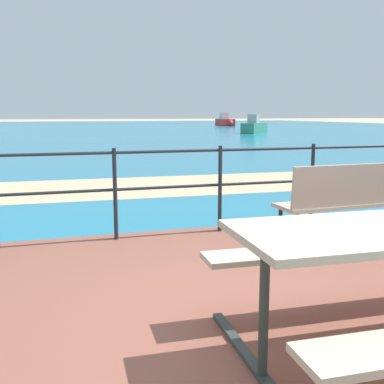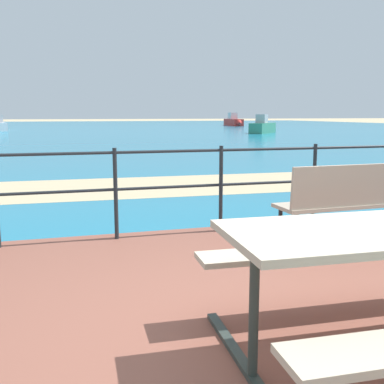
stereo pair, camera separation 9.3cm
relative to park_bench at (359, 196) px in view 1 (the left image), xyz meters
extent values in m
plane|color=tan|center=(-1.68, -1.38, -0.58)|extent=(240.00, 240.00, 0.00)
cube|color=brown|center=(-1.68, -1.38, -0.55)|extent=(6.40, 5.20, 0.06)
cube|color=teal|center=(-1.68, 38.62, -0.58)|extent=(90.00, 90.00, 0.01)
cube|color=tan|center=(-1.68, 4.83, -0.58)|extent=(54.05, 4.14, 0.01)
cube|color=#BCAD93|center=(-1.16, -1.28, -0.08)|extent=(1.73, 0.33, 0.04)
cylinder|color=#2D3833|center=(-1.93, -1.86, -0.16)|extent=(0.05, 0.05, 0.73)
cube|color=#2D3833|center=(-1.93, -1.86, -0.51)|extent=(0.12, 1.48, 0.03)
cube|color=tan|center=(0.00, 0.08, -0.08)|extent=(1.65, 0.47, 0.04)
cube|color=tan|center=(0.00, -0.10, 0.14)|extent=(1.64, 0.12, 0.40)
cylinder|color=#1E2328|center=(-0.75, 0.20, -0.30)|extent=(0.04, 0.04, 0.44)
cylinder|color=#1E2328|center=(-0.74, -0.10, -0.30)|extent=(0.04, 0.04, 0.44)
cylinder|color=#1E2328|center=(-2.27, 1.01, -0.03)|extent=(0.04, 0.04, 0.98)
cylinder|color=#1E2328|center=(-1.09, 1.01, -0.03)|extent=(0.04, 0.04, 0.98)
cylinder|color=#1E2328|center=(0.09, 1.01, -0.03)|extent=(0.04, 0.04, 0.98)
cylinder|color=#1E2328|center=(-1.68, 1.01, 0.40)|extent=(5.90, 0.03, 0.03)
cylinder|color=#1E2328|center=(-1.68, 1.01, 0.01)|extent=(5.90, 0.03, 0.03)
cube|color=#338466|center=(11.13, 26.64, -0.21)|extent=(2.87, 2.97, 0.72)
cube|color=#A5A8AD|center=(10.97, 26.46, 0.45)|extent=(1.00, 1.00, 0.61)
cone|color=#338466|center=(12.38, 27.97, -0.21)|extent=(0.82, 0.81, 0.65)
cube|color=red|center=(16.49, 46.42, -0.19)|extent=(1.59, 4.88, 0.77)
cube|color=silver|center=(16.53, 46.77, 0.56)|extent=(0.93, 1.52, 0.72)
cone|color=red|center=(16.22, 43.78, -0.19)|extent=(0.74, 0.57, 0.69)
camera|label=1|loc=(-2.89, -3.79, 0.81)|focal=43.02mm
camera|label=2|loc=(-2.80, -3.82, 0.81)|focal=43.02mm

